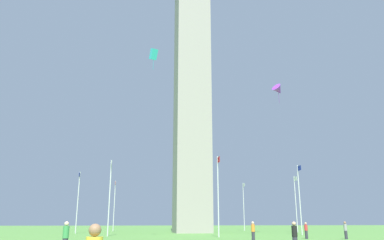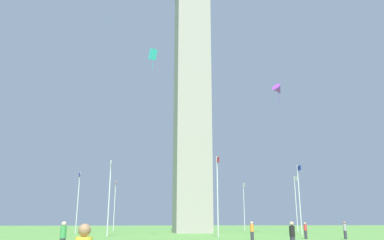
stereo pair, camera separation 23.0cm
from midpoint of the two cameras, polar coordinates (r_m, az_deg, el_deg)
name	(u,v)px [view 2 (the right image)]	position (r m, az deg, el deg)	size (l,w,h in m)	color
ground_plane	(192,233)	(61.08, 0.11, -16.55)	(260.00, 260.00, 0.00)	#548C3D
obelisk_monument	(192,79)	(65.48, 0.10, 6.15)	(5.56, 5.56, 50.55)	gray
flagpole_n	(218,192)	(44.13, 4.01, -10.72)	(1.12, 0.14, 9.02)	silver
flagpole_ne	(299,196)	(53.03, 15.91, -10.91)	(1.12, 0.14, 9.02)	silver
flagpole_e	(296,201)	(66.27, 15.39, -11.66)	(1.12, 0.14, 9.02)	silver
flagpole_se	(244,204)	(75.91, 7.88, -12.40)	(1.12, 0.14, 9.02)	silver
flagpole_s	(178,205)	(78.23, -2.09, -12.61)	(1.12, 0.14, 9.02)	silver
flagpole_sw	(115,203)	(72.49, -11.41, -12.14)	(1.12, 0.14, 9.02)	silver
flagpole_w	(78,199)	(60.62, -16.60, -11.31)	(1.12, 0.14, 9.02)	silver
flagpole_nw	(109,194)	(48.00, -12.14, -10.78)	(1.12, 0.14, 9.02)	silver
person_red_shirt	(305,231)	(41.09, 16.78, -15.57)	(0.32, 0.32, 1.61)	#2D2D38
person_gray_shirt	(345,230)	(41.71, 22.07, -15.06)	(0.32, 0.32, 1.69)	#2D2D38
person_green_shirt	(63,238)	(22.06, -18.47, -16.38)	(0.32, 0.32, 1.66)	#2D2D38
person_orange_shirt	(252,231)	(35.33, 9.16, -16.13)	(0.32, 0.32, 1.68)	#2D2D38
person_black_shirt	(292,236)	(23.82, 15.07, -16.47)	(0.32, 0.32, 1.66)	#2D2D38
kite_cyan_box	(153,54)	(43.64, -5.73, 9.75)	(1.26, 0.99, 2.55)	#33C6D1
kite_purple_delta	(278,90)	(57.56, 12.89, 4.40)	(2.18, 2.35, 2.95)	purple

